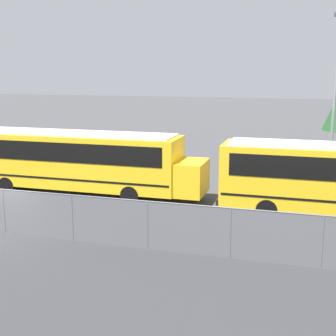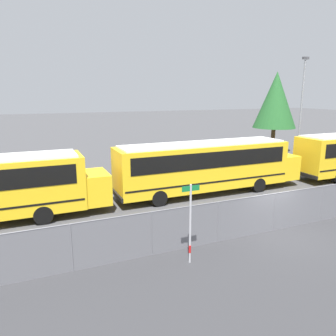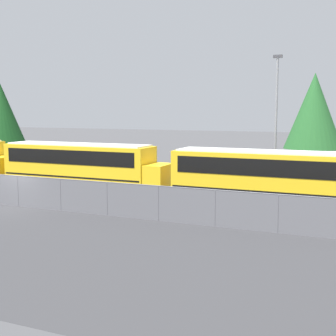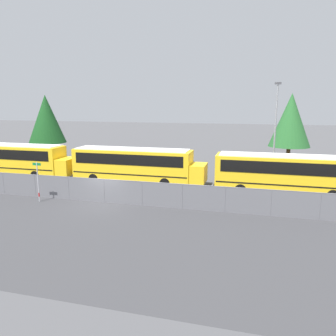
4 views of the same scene
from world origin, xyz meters
name	(u,v)px [view 1 (image 1 of 4)]	position (x,y,z in m)	size (l,w,h in m)	color
ground_plane	(6,233)	(0.00, 0.00, 0.00)	(200.00, 200.00, 0.00)	#424244
fence	(4,211)	(0.00, 0.00, 0.93)	(78.08, 0.07, 1.82)	#9EA0A5
school_bus_2	(80,158)	(0.14, 6.34, 1.92)	(12.56, 2.51, 3.26)	yellow
light_pole	(335,96)	(12.65, 11.49, 5.05)	(0.60, 0.24, 9.31)	gray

